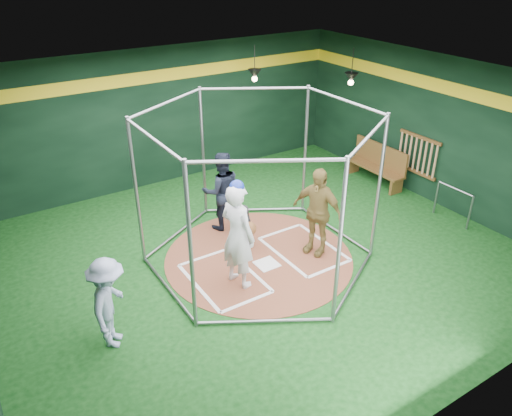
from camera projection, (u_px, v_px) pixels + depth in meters
room_shell at (259, 179)px, 9.33m from camera, size 10.10×9.10×3.53m
clay_disc at (259, 257)px, 10.14m from camera, size 3.80×3.80×0.01m
home_plate at (267, 264)px, 9.91m from camera, size 0.43×0.43×0.01m
batter_box_left at (224, 278)px, 9.50m from camera, size 1.17×1.77×0.01m
batter_box_right at (303, 249)px, 10.40m from camera, size 1.17×1.77×0.01m
batting_cage at (259, 191)px, 9.44m from camera, size 4.05×4.67×3.00m
bat_rack at (417, 155)px, 12.30m from camera, size 0.07×1.25×0.98m
pendant_lamp_near at (255, 74)px, 12.58m from camera, size 0.34×0.34×0.90m
pendant_lamp_far at (351, 78)px, 12.25m from camera, size 0.34×0.34×0.90m
batter_figure at (238, 234)px, 8.91m from camera, size 0.66×0.84×2.11m
visitor_leopard at (317, 211)px, 9.91m from camera, size 0.83×1.18×1.86m
catcher_figure at (244, 226)px, 10.27m from camera, size 0.50×0.57×0.95m
umpire at (222, 191)px, 10.81m from camera, size 1.01×0.87×1.78m
bystander_blue at (109, 303)px, 7.63m from camera, size 1.03×1.16×1.56m
dugout_bench at (377, 163)px, 13.14m from camera, size 0.42×1.79×1.05m
steel_railing at (454, 199)px, 11.25m from camera, size 0.05×0.97×0.83m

